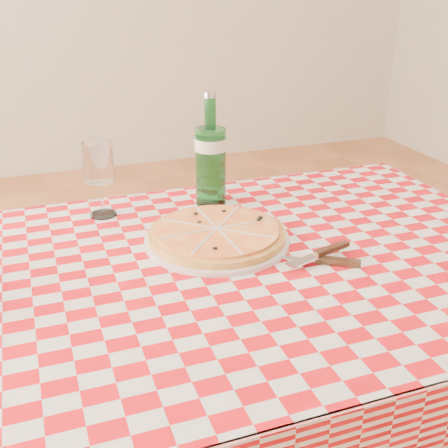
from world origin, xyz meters
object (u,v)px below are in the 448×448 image
object	(u,v)px
water_bottle	(210,150)
wine_glass	(100,180)
pizza_plate	(217,233)
dining_table	(242,301)

from	to	relation	value
water_bottle	wine_glass	size ratio (longest dim) A/B	1.55
pizza_plate	water_bottle	distance (m)	0.26
dining_table	pizza_plate	bearing A→B (deg)	102.46
water_bottle	wine_glass	bearing A→B (deg)	176.26
pizza_plate	water_bottle	bearing A→B (deg)	74.81
pizza_plate	dining_table	bearing A→B (deg)	-77.54
dining_table	water_bottle	bearing A→B (deg)	83.36
dining_table	wine_glass	bearing A→B (deg)	125.03
water_bottle	wine_glass	distance (m)	0.28
dining_table	wine_glass	distance (m)	0.45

